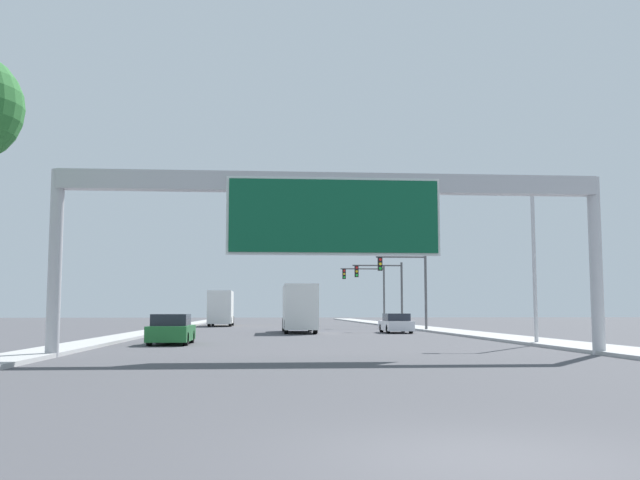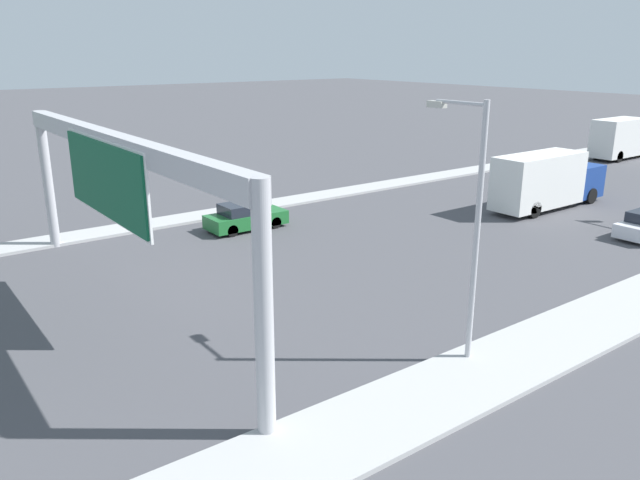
% 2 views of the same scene
% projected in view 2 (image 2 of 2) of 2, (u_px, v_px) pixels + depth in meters
% --- Properties ---
extents(median_strip_left, '(2.00, 120.00, 0.15)m').
position_uv_depth(median_strip_left, '(543.00, 159.00, 55.78)').
color(median_strip_left, '#A8A8A8').
rests_on(median_strip_left, ground).
extents(sign_gantry, '(20.37, 0.73, 6.69)m').
position_uv_depth(sign_gantry, '(111.00, 169.00, 21.94)').
color(sign_gantry, '#B2B2B7').
rests_on(sign_gantry, ground).
extents(car_mid_left, '(1.89, 4.37, 1.46)m').
position_uv_depth(car_mid_left, '(245.00, 217.00, 34.00)').
color(car_mid_left, '#1E662D').
rests_on(car_mid_left, ground).
extents(truck_box_primary, '(2.30, 8.97, 3.45)m').
position_uv_depth(truck_box_primary, '(547.00, 181.00, 38.14)').
color(truck_box_primary, navy).
rests_on(truck_box_primary, ground).
extents(truck_box_secondary, '(2.36, 7.64, 3.58)m').
position_uv_depth(truck_box_secondary, '(622.00, 138.00, 55.89)').
color(truck_box_secondary, yellow).
rests_on(truck_box_secondary, ground).
extents(street_lamp_right, '(2.27, 0.28, 8.09)m').
position_uv_depth(street_lamp_right, '(471.00, 213.00, 18.56)').
color(street_lamp_right, '#B2B2B7').
rests_on(street_lamp_right, ground).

